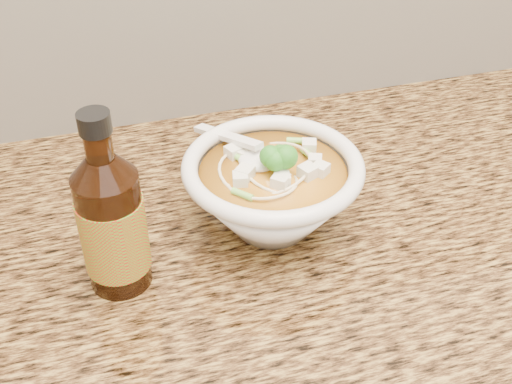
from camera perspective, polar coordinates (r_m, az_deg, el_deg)
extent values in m
cube|color=olive|center=(0.82, 12.29, -3.05)|extent=(4.00, 0.68, 0.04)
cylinder|color=white|center=(0.77, 1.42, -2.65)|extent=(0.09, 0.09, 0.01)
torus|color=white|center=(0.72, 1.52, 2.30)|extent=(0.21, 0.21, 0.02)
torus|color=beige|center=(0.74, 0.66, 2.34)|extent=(0.06, 0.06, 0.00)
torus|color=beige|center=(0.72, 1.47, 1.27)|extent=(0.11, 0.11, 0.00)
torus|color=beige|center=(0.72, 0.87, 1.28)|extent=(0.10, 0.10, 0.00)
torus|color=beige|center=(0.73, 2.83, 1.64)|extent=(0.09, 0.09, 0.00)
torus|color=beige|center=(0.73, 1.39, 1.18)|extent=(0.08, 0.08, 0.00)
torus|color=beige|center=(0.74, 2.57, 1.76)|extent=(0.15, 0.15, 0.00)
torus|color=beige|center=(0.74, 1.29, 1.62)|extent=(0.09, 0.09, 0.00)
torus|color=beige|center=(0.75, 1.94, 1.82)|extent=(0.13, 0.13, 0.00)
torus|color=beige|center=(0.74, 0.72, 1.22)|extent=(0.09, 0.09, 0.00)
cube|color=silver|center=(0.77, 3.72, 4.27)|extent=(0.02, 0.02, 0.02)
cube|color=silver|center=(0.71, 0.88, 1.41)|extent=(0.02, 0.02, 0.02)
cube|color=silver|center=(0.70, 0.27, 0.70)|extent=(0.02, 0.02, 0.02)
cube|color=silver|center=(0.74, 1.10, 2.93)|extent=(0.02, 0.02, 0.01)
cube|color=silver|center=(0.71, -3.02, 1.41)|extent=(0.02, 0.02, 0.02)
cube|color=silver|center=(0.73, -1.69, 2.74)|extent=(0.02, 0.02, 0.02)
cube|color=silver|center=(0.77, 0.28, 4.56)|extent=(0.03, 0.03, 0.02)
cube|color=silver|center=(0.71, 3.04, 1.54)|extent=(0.02, 0.02, 0.02)
cube|color=silver|center=(0.77, 1.31, 4.55)|extent=(0.02, 0.02, 0.01)
cube|color=silver|center=(0.75, -2.38, 3.52)|extent=(0.02, 0.02, 0.02)
ellipsoid|color=#196014|center=(0.71, 2.21, 2.74)|extent=(0.04, 0.04, 0.03)
cylinder|color=#7ECF4F|center=(0.73, -0.92, 2.28)|extent=(0.02, 0.01, 0.01)
cylinder|color=#7ECF4F|center=(0.71, 4.79, 1.27)|extent=(0.02, 0.02, 0.01)
cylinder|color=#7ECF4F|center=(0.76, 1.45, 4.29)|extent=(0.02, 0.01, 0.01)
cylinder|color=#7ECF4F|center=(0.69, -0.13, 0.38)|extent=(0.02, 0.01, 0.01)
ellipsoid|color=white|center=(0.74, 0.22, 2.92)|extent=(0.05, 0.05, 0.02)
cube|color=white|center=(0.77, -2.57, 4.95)|extent=(0.06, 0.11, 0.03)
cylinder|color=black|center=(0.68, -12.54, -3.43)|extent=(0.09, 0.09, 0.14)
cylinder|color=black|center=(0.61, -13.85, 4.06)|extent=(0.03, 0.03, 0.03)
cylinder|color=black|center=(0.60, -14.18, 6.00)|extent=(0.04, 0.04, 0.02)
cylinder|color=red|center=(0.68, -12.51, -3.60)|extent=(0.09, 0.09, 0.09)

